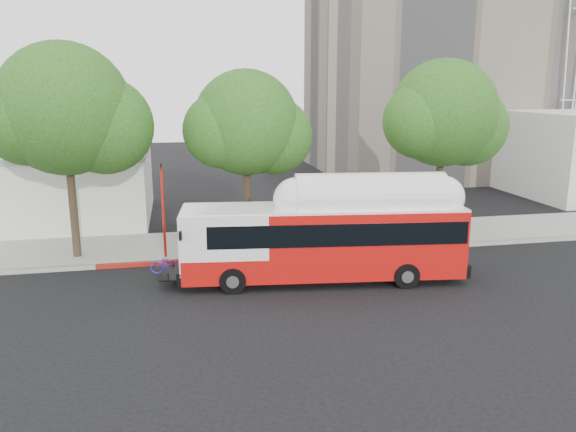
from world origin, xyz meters
TOP-DOWN VIEW (x-y plane):
  - ground at (0.00, 0.00)m, footprint 120.00×120.00m
  - sidewalk at (0.00, 6.50)m, footprint 60.00×5.00m
  - curb_strip at (0.00, 3.90)m, footprint 60.00×0.30m
  - red_curb_segment at (-3.00, 3.90)m, footprint 10.00×0.32m
  - street_tree_left at (-8.53, 5.56)m, footprint 6.67×5.80m
  - street_tree_mid at (-0.59, 6.06)m, footprint 5.75×5.00m
  - street_tree_right at (9.44, 5.86)m, footprint 6.21×5.40m
  - low_commercial_bldg at (-14.00, 14.00)m, footprint 16.20×10.20m
  - transit_bus at (1.43, 0.39)m, footprint 12.28×3.72m
  - signal_pole at (-5.00, 4.58)m, footprint 0.13×0.43m

SIDE VIEW (x-z plane):
  - ground at x=0.00m, z-range 0.00..0.00m
  - sidewalk at x=0.00m, z-range 0.00..0.15m
  - curb_strip at x=0.00m, z-range 0.00..0.15m
  - red_curb_segment at x=-3.00m, z-range 0.00..0.16m
  - transit_bus at x=1.43m, z-range -0.12..3.46m
  - low_commercial_bldg at x=-14.00m, z-range 0.03..4.28m
  - signal_pole at x=-5.00m, z-range 0.06..4.56m
  - street_tree_mid at x=-0.59m, z-range 1.60..10.22m
  - street_tree_right at x=9.44m, z-range 1.67..10.85m
  - street_tree_left at x=-8.53m, z-range 1.73..11.47m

